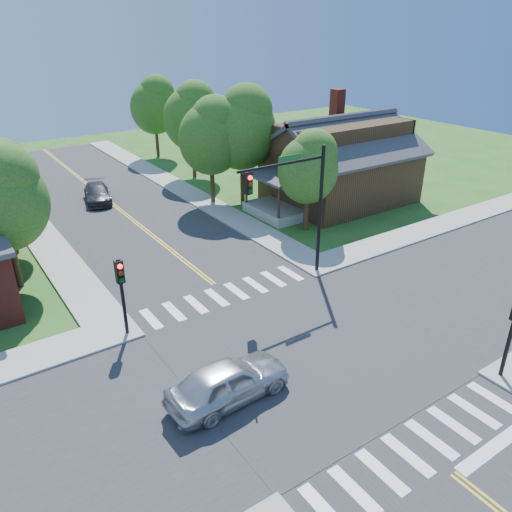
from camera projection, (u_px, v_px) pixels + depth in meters
ground at (302, 355)px, 21.25m from camera, size 100.00×100.00×0.00m
road_ns at (302, 354)px, 21.24m from camera, size 10.00×90.00×0.04m
road_ew at (302, 354)px, 21.24m from camera, size 90.00×10.00×0.04m
intersection_patch at (302, 355)px, 21.25m from camera, size 10.20×10.20×0.06m
sidewalk_ne at (330, 192)px, 41.08m from camera, size 40.00×40.00×0.14m
crosswalk_north at (227, 294)px, 25.86m from camera, size 8.85×2.00×0.01m
crosswalk_south at (420, 447)px, 16.60m from camera, size 8.85×2.00×0.01m
centerline at (302, 354)px, 21.23m from camera, size 0.30×90.00×0.01m
stop_bar at (502, 442)px, 16.84m from camera, size 4.60×0.45×0.09m
signal_mast_ne at (296, 195)px, 25.34m from camera, size 5.30×0.42×7.20m
signal_pole_nw at (121, 283)px, 21.43m from camera, size 0.34×0.42×3.80m
house_ne at (340, 159)px, 38.15m from camera, size 13.05×8.80×7.11m
tree_e_a at (310, 165)px, 32.05m from camera, size 4.01×3.81×6.81m
tree_e_b at (243, 126)px, 36.96m from camera, size 5.24×4.98×8.91m
tree_e_c at (193, 114)px, 43.20m from camera, size 4.96×4.71×8.43m
tree_e_d at (155, 104)px, 49.96m from camera, size 4.81×4.57×8.18m
tree_w_a at (2, 196)px, 24.58m from camera, size 4.55×4.32×7.73m
tree_house at (212, 134)px, 36.60m from camera, size 4.81×4.57×8.17m
tree_bldg at (2, 181)px, 28.55m from camera, size 4.11×3.91×6.99m
car_silver at (228, 382)px, 18.40m from camera, size 2.39×4.98×1.63m
car_dgrey at (97, 194)px, 38.85m from camera, size 3.86×5.38×1.33m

